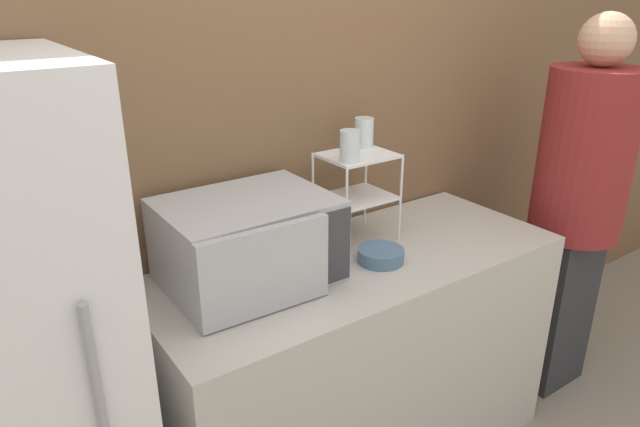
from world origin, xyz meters
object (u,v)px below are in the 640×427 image
object	(u,v)px
microwave	(249,242)
dish_rack	(357,178)
person	(578,196)
glass_back_right	(364,132)
bowl	(381,255)
glass_front_left	(350,146)

from	to	relation	value
microwave	dish_rack	world-z (taller)	dish_rack
microwave	person	xyz separation A→B (m)	(1.55, -0.26, -0.08)
glass_back_right	person	xyz separation A→B (m)	(0.94, -0.40, -0.35)
dish_rack	person	distance (m)	1.10
bowl	person	size ratio (longest dim) A/B	0.10
glass_front_left	glass_back_right	distance (m)	0.22
glass_back_right	glass_front_left	bearing A→B (deg)	-142.67
glass_back_right	bowl	bearing A→B (deg)	-115.86
microwave	glass_back_right	distance (m)	0.68
microwave	bowl	xyz separation A→B (m)	(0.47, -0.15, -0.12)
microwave	person	world-z (taller)	person
bowl	dish_rack	bearing A→B (deg)	76.00
dish_rack	bowl	distance (m)	0.32
glass_front_left	person	distance (m)	1.20
microwave	bowl	bearing A→B (deg)	-17.32
glass_back_right	dish_rack	bearing A→B (deg)	-141.06
dish_rack	bowl	bearing A→B (deg)	-104.00
bowl	person	xyz separation A→B (m)	(1.08, -0.11, 0.04)
glass_back_right	person	size ratio (longest dim) A/B	0.07
glass_front_left	person	world-z (taller)	person
glass_back_right	bowl	xyz separation A→B (m)	(-0.14, -0.29, -0.39)
glass_front_left	person	bearing A→B (deg)	-13.64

